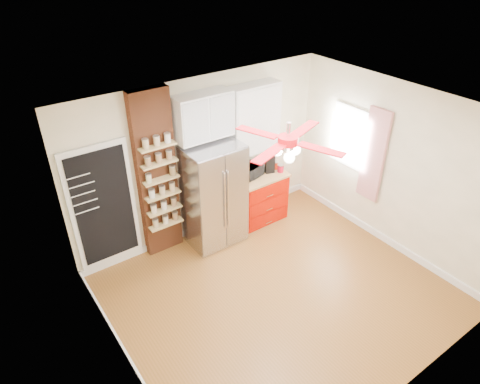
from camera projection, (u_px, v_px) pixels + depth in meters
floor at (278, 293)px, 6.22m from camera, size 4.50×4.50×0.00m
ceiling at (289, 118)px, 4.80m from camera, size 4.50×4.50×0.00m
wall_back at (202, 159)px, 6.90m from camera, size 4.50×0.02×2.70m
wall_front at (418, 313)px, 4.13m from camera, size 4.50×0.02×2.70m
wall_left at (116, 290)px, 4.40m from camera, size 0.02×4.00×2.70m
wall_right at (394, 168)px, 6.63m from camera, size 0.02×4.00×2.70m
chalkboard at (104, 207)px, 6.16m from camera, size 0.95×0.05×1.95m
brick_pillar at (157, 176)px, 6.42m from camera, size 0.60×0.16×2.70m
fridge at (213, 195)px, 6.87m from camera, size 0.90×0.70×1.75m
upper_glass_cabinet at (203, 116)px, 6.33m from camera, size 0.90×0.35×0.70m
red_cabinet at (258, 197)px, 7.60m from camera, size 0.94×0.64×0.90m
upper_shelf_unit at (254, 119)px, 6.97m from camera, size 0.90×0.30×1.15m
window at (350, 137)px, 7.13m from camera, size 0.04×0.75×1.05m
curtain at (374, 155)px, 6.78m from camera, size 0.06×0.40×1.55m
ceiling_fan at (288, 141)px, 4.95m from camera, size 1.40×1.40×0.44m
toaster_oven at (251, 171)px, 7.26m from camera, size 0.45×0.36×0.22m
coffee_maker at (269, 163)px, 7.39m from camera, size 0.21×0.22×0.31m
canister_left at (281, 168)px, 7.42m from camera, size 0.14×0.14×0.13m
canister_right at (275, 165)px, 7.52m from camera, size 0.11×0.11×0.13m
pantry_jar_oats at (149, 178)px, 6.19m from camera, size 0.11×0.11×0.12m
pantry_jar_beans at (173, 171)px, 6.37m from camera, size 0.11×0.11×0.14m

